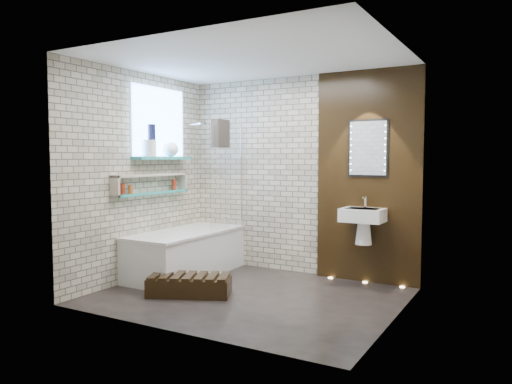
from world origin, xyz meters
The scene contains 15 objects.
ground centered at (0.00, 0.00, 0.00)m, with size 3.20×3.20×0.00m, color black.
room_shell centered at (0.00, 0.00, 1.30)m, with size 3.24×3.20×2.60m.
walnut_panel centered at (0.95, 1.27, 1.30)m, with size 1.30×0.06×2.60m, color black.
clerestory_window centered at (-1.57, 0.35, 1.90)m, with size 0.18×1.00×0.94m.
display_niche centered at (-1.53, 0.15, 1.20)m, with size 0.14×1.30×0.26m.
bathtub centered at (-1.22, 0.45, 0.29)m, with size 0.79×1.74×0.70m.
bath_screen centered at (-0.87, 0.89, 1.28)m, with size 0.01×0.78×1.40m, color white.
towel centered at (-0.87, 0.75, 1.85)m, with size 0.11×0.28×0.37m, color black.
shower_head centered at (-1.30, 0.95, 2.00)m, with size 0.18×0.18×0.02m, color silver.
washbasin centered at (0.95, 1.07, 0.79)m, with size 0.50×0.36×0.58m.
led_mirror centered at (0.95, 1.23, 1.65)m, with size 0.50×0.02×0.70m.
walnut_step centered at (-0.60, -0.30, 0.10)m, with size 0.91×0.40×0.20m, color black.
niche_bottles centered at (-1.53, 0.05, 1.16)m, with size 0.06×1.02×0.14m.
sill_vases centered at (-1.50, 0.28, 1.67)m, with size 0.19×0.59×0.41m.
floor_uplights centered at (0.95, 1.20, 0.01)m, with size 0.96×0.06×0.01m.
Camera 1 is at (2.70, -4.63, 1.53)m, focal length 34.39 mm.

